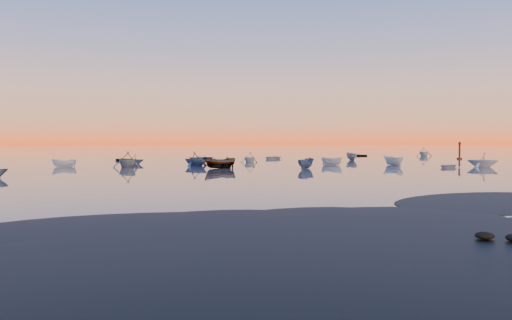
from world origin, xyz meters
name	(u,v)px	position (x,y,z in m)	size (l,w,h in m)	color
ground	(153,155)	(0.00, 100.00, 0.00)	(600.00, 600.00, 0.00)	#6F625C
moored_fleet	(207,164)	(0.00, 53.00, 0.00)	(124.00, 58.00, 1.20)	silver
boat_near_center	(306,169)	(7.19, 34.92, 0.00)	(3.71, 1.57, 1.28)	#3C5074
boat_near_right	(482,167)	(30.43, 30.48, 0.00)	(3.94, 1.77, 1.38)	silver
channel_marker	(460,152)	(49.06, 54.08, 1.37)	(0.97, 0.97, 3.46)	#46130F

